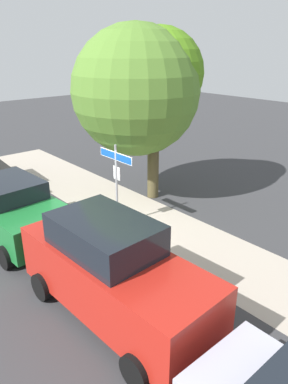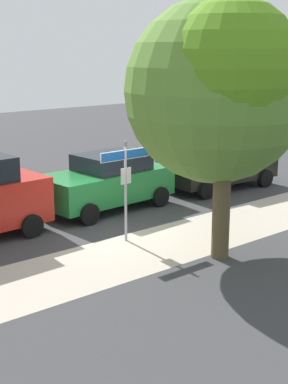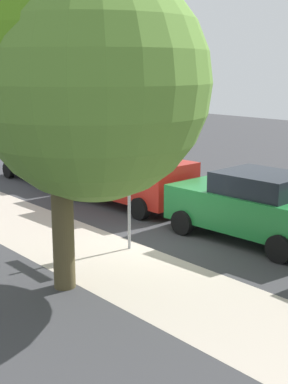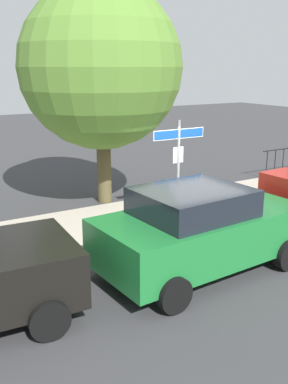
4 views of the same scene
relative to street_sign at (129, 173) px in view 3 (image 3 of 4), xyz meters
name	(u,v)px [view 3 (image 3 of 4)]	position (x,y,z in m)	size (l,w,h in m)	color
ground_plane	(148,247)	(-0.21, -0.40, -1.85)	(60.00, 60.00, 0.00)	#38383A
sidewalk_strip	(57,238)	(1.79, 0.90, -1.85)	(24.00, 2.60, 0.00)	#B4A797
street_sign	(129,173)	(0.00, 0.00, 0.00)	(1.55, 0.07, 2.65)	#9EA0A5
shade_tree	(82,82)	(-1.17, 2.04, 2.11)	(4.40, 4.50, 6.16)	#4D4429
car_green	(254,205)	(-1.45, -2.81, -0.96)	(4.35, 2.37, 1.74)	#1C7231
car_red	(127,171)	(3.34, -2.62, -0.77)	(4.73, 2.10, 2.19)	red
car_silver	(48,160)	(8.14, -2.66, -1.05)	(4.44, 1.98, 1.54)	#B8B7C8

